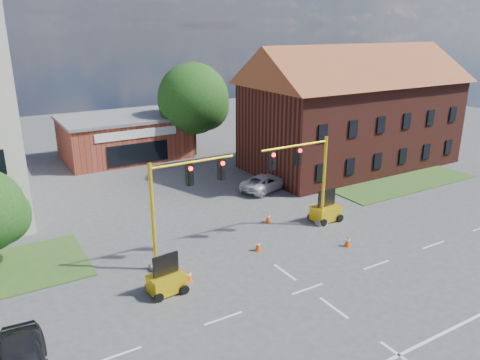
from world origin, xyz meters
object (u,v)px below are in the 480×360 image
(signal_mast_east, at_px, (305,174))
(pickup_white, at_px, (266,182))
(trailer_east, at_px, (326,212))
(trailer_west, at_px, (167,281))
(signal_mast_west, at_px, (180,199))

(signal_mast_east, distance_m, pickup_white, 8.92)
(trailer_east, height_order, pickup_white, trailer_east)
(trailer_west, bearing_deg, pickup_white, 33.05)
(signal_mast_east, relative_size, trailer_east, 2.84)
(signal_mast_west, xyz_separation_m, trailer_east, (11.07, 0.43, -3.24))
(signal_mast_west, distance_m, signal_mast_east, 8.71)
(trailer_east, bearing_deg, signal_mast_west, 179.73)
(signal_mast_east, bearing_deg, pickup_white, 73.28)
(signal_mast_west, relative_size, trailer_west, 3.04)
(signal_mast_east, height_order, trailer_east, signal_mast_east)
(signal_mast_west, height_order, trailer_west, signal_mast_west)
(signal_mast_west, bearing_deg, trailer_east, 2.21)
(signal_mast_east, height_order, pickup_white, signal_mast_east)
(signal_mast_west, relative_size, trailer_east, 2.84)
(pickup_white, bearing_deg, signal_mast_east, 146.02)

